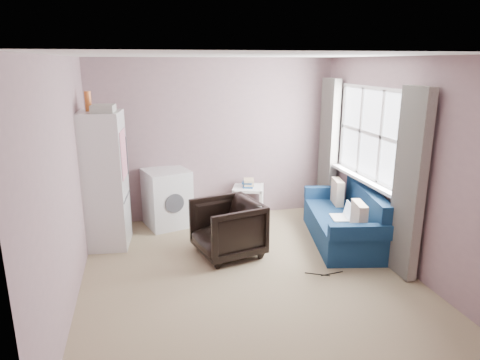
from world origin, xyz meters
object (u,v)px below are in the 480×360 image
at_px(armchair, 228,225).
at_px(washing_machine, 167,197).
at_px(fridge, 101,180).
at_px(sofa, 346,222).
at_px(side_table, 248,199).

height_order(armchair, washing_machine, washing_machine).
distance_m(fridge, sofa, 3.39).
bearing_deg(washing_machine, side_table, -14.58).
bearing_deg(washing_machine, armchair, -77.51).
distance_m(washing_machine, sofa, 2.67).
bearing_deg(sofa, washing_machine, 165.17).
bearing_deg(sofa, armchair, -166.87).
bearing_deg(side_table, washing_machine, -177.97).
bearing_deg(side_table, sofa, -48.16).
relative_size(washing_machine, side_table, 1.37).
relative_size(armchair, side_table, 1.26).
xyz_separation_m(washing_machine, sofa, (2.39, -1.18, -0.17)).
bearing_deg(fridge, armchair, -17.62).
bearing_deg(armchair, side_table, 140.78).
relative_size(armchair, washing_machine, 0.92).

